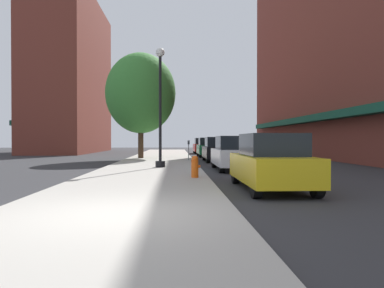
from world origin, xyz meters
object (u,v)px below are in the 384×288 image
at_px(fire_hydrant, 195,166).
at_px(car_white, 234,154).
at_px(parking_meter_near, 189,148).
at_px(car_red, 202,146).
at_px(car_yellow, 271,163).
at_px(lamppost, 160,105).
at_px(car_black, 217,150).
at_px(tree_near, 141,93).
at_px(car_green, 208,147).

relative_size(fire_hydrant, car_white, 0.18).
bearing_deg(parking_meter_near, car_red, 82.32).
height_order(car_yellow, car_red, same).
distance_m(lamppost, car_yellow, 8.70).
relative_size(lamppost, car_yellow, 1.37).
xyz_separation_m(parking_meter_near, car_black, (1.95, 0.07, -0.14)).
xyz_separation_m(car_white, car_black, (0.00, 6.93, 0.00)).
bearing_deg(tree_near, car_black, -26.38).
relative_size(car_yellow, car_green, 1.00).
relative_size(car_yellow, car_white, 1.00).
distance_m(fire_hydrant, car_red, 25.98).
xyz_separation_m(lamppost, car_red, (3.58, 20.82, -2.39)).
relative_size(parking_meter_near, car_yellow, 0.30).
relative_size(lamppost, car_white, 1.37).
distance_m(parking_meter_near, car_yellow, 14.06).
bearing_deg(parking_meter_near, fire_hydrant, -90.84).
xyz_separation_m(fire_hydrant, car_white, (2.12, 4.58, 0.29)).
relative_size(car_yellow, car_black, 1.00).
bearing_deg(fire_hydrant, tree_near, 103.03).
xyz_separation_m(tree_near, car_white, (5.40, -9.61, -4.10)).
bearing_deg(car_white, tree_near, 117.39).
height_order(parking_meter_near, car_green, car_green).
xyz_separation_m(car_black, car_red, (0.00, 14.39, 0.00)).
height_order(car_white, car_red, same).
height_order(parking_meter_near, car_red, car_red).
xyz_separation_m(lamppost, fire_hydrant, (1.46, -5.07, -2.68)).
bearing_deg(fire_hydrant, car_white, 65.18).
bearing_deg(fire_hydrant, parking_meter_near, 89.16).
height_order(parking_meter_near, car_yellow, car_yellow).
distance_m(lamppost, car_white, 4.33).
height_order(car_white, car_green, same).
relative_size(car_white, car_black, 1.00).
xyz_separation_m(fire_hydrant, parking_meter_near, (0.17, 11.44, 0.43)).
bearing_deg(car_white, parking_meter_near, 103.91).
distance_m(lamppost, fire_hydrant, 5.92).
height_order(tree_near, car_green, tree_near).
bearing_deg(car_red, car_green, -90.55).
relative_size(fire_hydrant, car_black, 0.18).
bearing_deg(car_yellow, tree_near, 106.19).
bearing_deg(tree_near, parking_meter_near, -38.49).
distance_m(car_yellow, car_red, 28.38).
bearing_deg(tree_near, fire_hydrant, -76.97).
height_order(fire_hydrant, car_black, car_black).
bearing_deg(car_green, lamppost, -104.42).
distance_m(tree_near, car_red, 13.53).
xyz_separation_m(lamppost, car_white, (3.58, -0.50, -2.39)).
bearing_deg(parking_meter_near, car_white, -74.14).
relative_size(lamppost, tree_near, 0.76).
bearing_deg(car_red, car_yellow, -90.55).
bearing_deg(car_yellow, fire_hydrant, 128.70).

